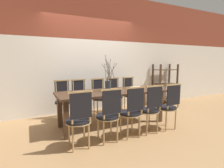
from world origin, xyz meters
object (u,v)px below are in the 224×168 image
at_px(chair_near_center, 132,110).
at_px(vase_centerpiece, 108,85).
at_px(chair_far_center, 99,96).
at_px(dining_table, 112,96).
at_px(shelving_rack, 165,84).
at_px(book_stack, 137,88).

distance_m(chair_near_center, vase_centerpiece, 0.86).
bearing_deg(chair_far_center, dining_table, 88.92).
bearing_deg(vase_centerpiece, shelving_rack, 21.51).
relative_size(chair_near_center, vase_centerpiece, 1.22).
height_order(chair_far_center, book_stack, chair_far_center).
bearing_deg(shelving_rack, chair_near_center, -143.67).
distance_m(chair_far_center, vase_centerpiece, 0.82).
relative_size(dining_table, chair_near_center, 2.47).
height_order(dining_table, vase_centerpiece, vase_centerpiece).
bearing_deg(book_stack, vase_centerpiece, 176.90).
height_order(vase_centerpiece, book_stack, vase_centerpiece).
bearing_deg(chair_far_center, chair_near_center, 90.11).
distance_m(chair_near_center, book_stack, 0.98).
relative_size(dining_table, vase_centerpiece, 3.00).
height_order(dining_table, chair_far_center, chair_far_center).
relative_size(vase_centerpiece, shelving_rack, 0.60).
height_order(dining_table, book_stack, book_stack).
xyz_separation_m(vase_centerpiece, book_stack, (0.69, -0.04, -0.11)).
bearing_deg(chair_far_center, shelving_rack, -174.04).
distance_m(chair_near_center, shelving_rack, 2.96).
relative_size(chair_far_center, book_stack, 3.40).
xyz_separation_m(chair_near_center, book_stack, (0.60, 0.74, 0.26)).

